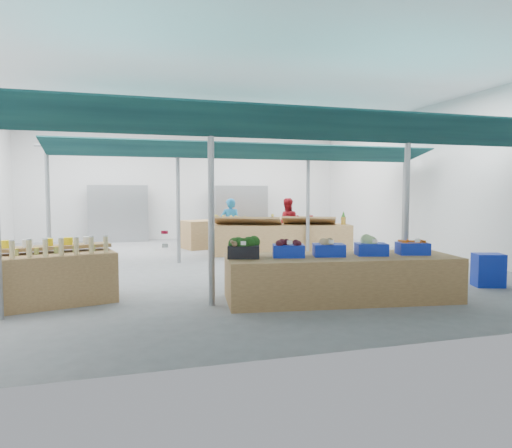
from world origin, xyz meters
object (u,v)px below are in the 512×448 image
object	(u,v)px
vendor_right	(287,224)
veg_counter	(341,278)
fruit_counter	(280,240)
crate_stack	(488,270)
bottle_shelf	(54,276)
vendor_left	(230,225)

from	to	relation	value
vendor_right	veg_counter	bearing A→B (deg)	89.80
fruit_counter	crate_stack	world-z (taller)	fruit_counter
fruit_counter	crate_stack	distance (m)	5.77
bottle_shelf	vendor_left	world-z (taller)	vendor_left
crate_stack	fruit_counter	bearing A→B (deg)	113.57
bottle_shelf	fruit_counter	bearing A→B (deg)	25.98
vendor_left	vendor_right	xyz separation A→B (m)	(1.80, 0.00, 0.00)
vendor_left	bottle_shelf	bearing A→B (deg)	65.43
veg_counter	vendor_left	xyz separation A→B (m)	(-0.36, 6.57, 0.43)
crate_stack	vendor_right	bearing A→B (deg)	104.96
bottle_shelf	fruit_counter	size ratio (longest dim) A/B	0.49
vendor_right	crate_stack	bearing A→B (deg)	117.15
veg_counter	vendor_left	bearing A→B (deg)	100.87
veg_counter	vendor_right	bearing A→B (deg)	85.37
bottle_shelf	vendor_right	world-z (taller)	vendor_right
crate_stack	vendor_left	xyz separation A→B (m)	(-3.51, 6.39, 0.49)
crate_stack	vendor_left	distance (m)	7.31
bottle_shelf	vendor_left	xyz separation A→B (m)	(4.15, 5.56, 0.36)
bottle_shelf	veg_counter	xyz separation A→B (m)	(4.51, -1.01, -0.08)
bottle_shelf	crate_stack	size ratio (longest dim) A/B	3.15
fruit_counter	crate_stack	bearing A→B (deg)	-54.24
bottle_shelf	vendor_right	bearing A→B (deg)	29.23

